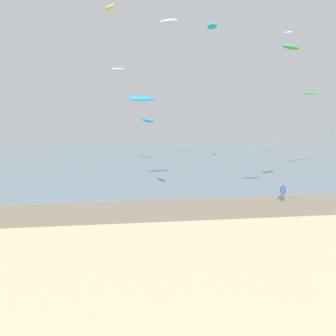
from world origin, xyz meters
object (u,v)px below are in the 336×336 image
(person_mid_beach, at_px, (283,192))
(kite_aloft_0, at_px, (110,7))
(kite_aloft_1, at_px, (212,26))
(kite_aloft_4, at_px, (168,21))
(kite_aloft_6, at_px, (119,70))
(kite_aloft_8, at_px, (142,98))
(kite_aloft_7, at_px, (287,34))
(kite_aloft_2, at_px, (148,120))
(kite_aloft_5, at_px, (310,93))
(kite_aloft_3, at_px, (291,47))

(person_mid_beach, height_order, kite_aloft_0, kite_aloft_0)
(kite_aloft_1, xyz_separation_m, kite_aloft_4, (-5.12, 4.71, 1.38))
(kite_aloft_6, height_order, kite_aloft_8, kite_aloft_6)
(kite_aloft_1, xyz_separation_m, kite_aloft_7, (12.87, 5.63, 0.29))
(kite_aloft_4, bearing_deg, kite_aloft_2, 122.02)
(kite_aloft_2, bearing_deg, kite_aloft_5, 99.54)
(person_mid_beach, bearing_deg, kite_aloft_7, 66.82)
(kite_aloft_3, bearing_deg, person_mid_beach, -168.72)
(kite_aloft_1, relative_size, kite_aloft_8, 0.96)
(kite_aloft_5, bearing_deg, kite_aloft_1, 45.50)
(person_mid_beach, bearing_deg, kite_aloft_3, 49.06)
(kite_aloft_0, distance_m, kite_aloft_7, 27.66)
(kite_aloft_8, bearing_deg, kite_aloft_4, 59.83)
(kite_aloft_0, relative_size, kite_aloft_7, 0.89)
(kite_aloft_4, bearing_deg, kite_aloft_3, 161.53)
(kite_aloft_1, bearing_deg, kite_aloft_6, 63.72)
(kite_aloft_7, xyz_separation_m, kite_aloft_8, (-22.64, -12.90, -9.59))
(kite_aloft_6, bearing_deg, person_mid_beach, -93.98)
(kite_aloft_0, relative_size, kite_aloft_5, 1.07)
(kite_aloft_2, distance_m, kite_aloft_3, 15.69)
(kite_aloft_4, bearing_deg, kite_aloft_5, -151.35)
(kite_aloft_6, bearing_deg, kite_aloft_1, -63.27)
(kite_aloft_3, distance_m, kite_aloft_7, 23.24)
(kite_aloft_2, distance_m, kite_aloft_4, 21.50)
(kite_aloft_5, bearing_deg, kite_aloft_4, 33.23)
(kite_aloft_4, xyz_separation_m, kite_aloft_6, (-7.02, 0.02, -6.65))
(kite_aloft_2, bearing_deg, kite_aloft_8, 167.77)
(person_mid_beach, height_order, kite_aloft_1, kite_aloft_1)
(kite_aloft_4, distance_m, kite_aloft_8, 16.71)
(kite_aloft_2, height_order, kite_aloft_7, kite_aloft_7)
(kite_aloft_0, bearing_deg, kite_aloft_3, -144.87)
(person_mid_beach, xyz_separation_m, kite_aloft_4, (-8.88, 20.33, 20.09))
(kite_aloft_8, bearing_deg, kite_aloft_0, 124.84)
(kite_aloft_1, distance_m, kite_aloft_8, 15.32)
(kite_aloft_3, bearing_deg, kite_aloft_1, 66.94)
(kite_aloft_5, bearing_deg, kite_aloft_6, 38.03)
(kite_aloft_7, height_order, kite_aloft_8, kite_aloft_7)
(kite_aloft_4, bearing_deg, kite_aloft_0, 93.51)
(kite_aloft_4, xyz_separation_m, kite_aloft_7, (17.99, 0.92, -1.09))
(kite_aloft_6, bearing_deg, kite_aloft_7, -39.92)
(kite_aloft_0, relative_size, kite_aloft_1, 0.77)
(kite_aloft_3, bearing_deg, kite_aloft_7, 29.34)
(kite_aloft_1, distance_m, kite_aloft_6, 14.05)
(kite_aloft_5, bearing_deg, kite_aloft_7, -34.31)
(kite_aloft_0, height_order, kite_aloft_5, kite_aloft_0)
(person_mid_beach, height_order, kite_aloft_8, kite_aloft_8)
(person_mid_beach, distance_m, kite_aloft_3, 14.22)
(kite_aloft_1, bearing_deg, kite_aloft_4, 42.37)
(kite_aloft_1, xyz_separation_m, kite_aloft_2, (-9.55, -11.88, -11.57))
(kite_aloft_7, bearing_deg, kite_aloft_6, -97.84)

